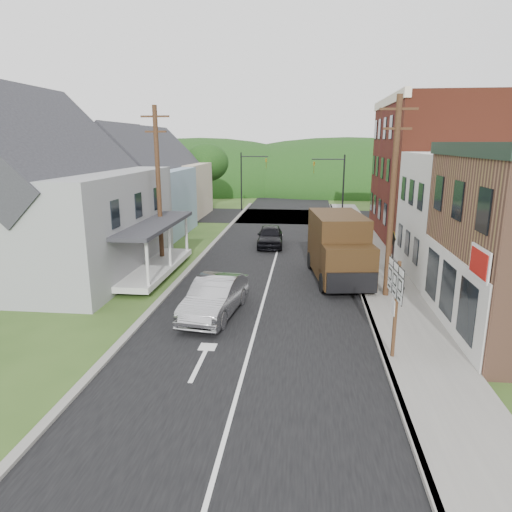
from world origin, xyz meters
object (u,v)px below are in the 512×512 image
(route_sign_cluster, at_px, (395,296))
(warning_sign, at_px, (393,251))
(silver_sedan, at_px, (215,297))
(dark_sedan, at_px, (270,236))
(delivery_van, at_px, (339,248))

(route_sign_cluster, distance_m, warning_sign, 7.93)
(silver_sedan, height_order, warning_sign, warning_sign)
(dark_sedan, bearing_deg, warning_sign, -55.52)
(silver_sedan, distance_m, route_sign_cluster, 7.51)
(dark_sedan, height_order, delivery_van, delivery_van)
(silver_sedan, xyz_separation_m, dark_sedan, (1.23, 13.24, -0.08))
(dark_sedan, height_order, route_sign_cluster, route_sign_cluster)
(silver_sedan, xyz_separation_m, delivery_van, (5.41, 5.75, 0.92))
(silver_sedan, bearing_deg, dark_sedan, 91.47)
(dark_sedan, distance_m, delivery_van, 8.64)
(dark_sedan, distance_m, route_sign_cluster, 17.45)
(delivery_van, distance_m, route_sign_cluster, 9.14)
(delivery_van, height_order, route_sign_cluster, delivery_van)
(route_sign_cluster, height_order, warning_sign, route_sign_cluster)
(delivery_van, xyz_separation_m, route_sign_cluster, (1.18, -9.05, 0.54))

